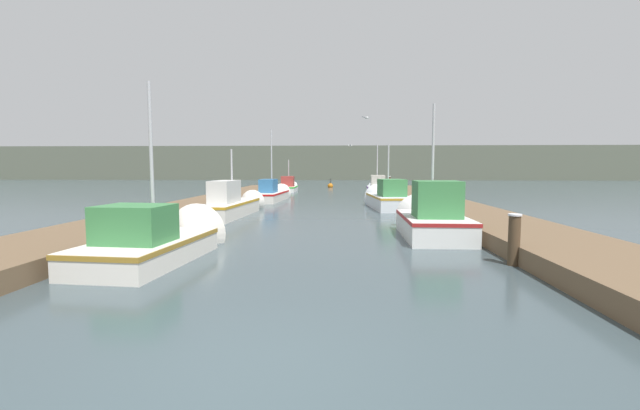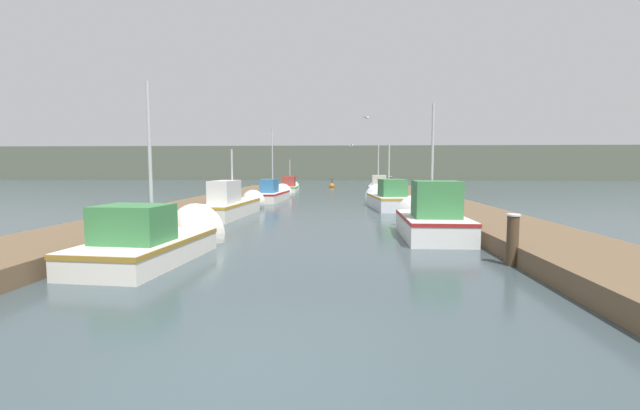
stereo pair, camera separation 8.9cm
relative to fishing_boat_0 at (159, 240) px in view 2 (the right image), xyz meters
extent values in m
plane|color=#38474C|center=(3.32, -5.48, -0.41)|extent=(200.00, 200.00, 0.00)
cube|color=brown|center=(-2.74, 10.52, -0.20)|extent=(2.78, 40.00, 0.42)
cube|color=brown|center=(9.38, 10.52, -0.20)|extent=(2.78, 40.00, 0.42)
cube|color=#565B4C|center=(3.32, 68.33, 2.41)|extent=(120.00, 16.00, 5.62)
cube|color=silver|center=(-0.05, -0.54, -0.14)|extent=(2.08, 3.84, 0.54)
cube|color=olive|center=(-0.05, -0.54, 0.07)|extent=(2.11, 3.87, 0.10)
cone|color=silver|center=(0.15, 1.68, -0.14)|extent=(1.73, 0.90, 1.67)
cube|color=#387A42|center=(-0.09, -1.00, 0.53)|extent=(1.49, 1.29, 0.78)
cylinder|color=#B2B2B7|center=(-0.02, -0.26, 1.86)|extent=(0.08, 0.08, 3.46)
cube|color=silver|center=(6.98, 3.18, -0.07)|extent=(1.83, 3.68, 0.67)
cube|color=maroon|center=(6.98, 3.18, 0.21)|extent=(1.86, 3.71, 0.10)
cone|color=silver|center=(7.03, 5.39, -0.07)|extent=(1.69, 0.81, 1.67)
cube|color=#387A42|center=(6.97, 2.72, 0.79)|extent=(1.29, 1.24, 1.05)
cylinder|color=#B2B2B7|center=(6.99, 3.45, 1.93)|extent=(0.08, 0.08, 3.33)
cube|color=silver|center=(-0.55, 8.39, -0.09)|extent=(1.63, 5.10, 0.64)
cube|color=#C58C1C|center=(-0.55, 8.39, 0.17)|extent=(1.66, 5.13, 0.10)
cone|color=silver|center=(-0.35, 11.50, -0.09)|extent=(1.33, 1.29, 1.25)
cube|color=silver|center=(-0.59, 7.76, 0.69)|extent=(0.96, 1.95, 0.92)
cylinder|color=#B2B2B7|center=(-0.52, 8.76, 1.36)|extent=(0.08, 0.08, 2.25)
cube|color=silver|center=(6.70, 12.22, -0.06)|extent=(2.08, 4.63, 0.69)
cube|color=gold|center=(6.70, 12.22, 0.22)|extent=(2.12, 4.66, 0.10)
cone|color=silver|center=(6.46, 14.97, -0.06)|extent=(1.69, 1.16, 1.61)
cube|color=#387A42|center=(6.75, 11.67, 0.70)|extent=(1.32, 1.78, 0.83)
cylinder|color=#B2B2B7|center=(6.67, 12.56, 1.57)|extent=(0.08, 0.08, 2.58)
cube|color=silver|center=(-0.16, 16.85, -0.12)|extent=(1.68, 4.98, 0.57)
cube|color=red|center=(-0.16, 16.85, 0.11)|extent=(1.71, 5.01, 0.10)
cone|color=silver|center=(0.01, 19.85, -0.12)|extent=(1.40, 1.17, 1.34)
cube|color=#2D6699|center=(-0.19, 16.24, 0.57)|extent=(0.96, 1.57, 0.81)
cylinder|color=#B2B2B7|center=(-0.14, 17.22, 2.13)|extent=(0.08, 0.08, 3.92)
cube|color=silver|center=(6.89, 21.54, -0.07)|extent=(1.57, 5.19, 0.67)
cube|color=#5F18A6|center=(6.89, 21.54, 0.21)|extent=(1.60, 5.22, 0.10)
cone|color=silver|center=(7.00, 24.59, -0.07)|extent=(1.34, 1.01, 1.31)
cube|color=#B2AD9E|center=(6.86, 20.90, 0.70)|extent=(1.02, 1.77, 0.87)
cylinder|color=#B2B2B7|center=(6.90, 21.93, 1.82)|extent=(0.08, 0.08, 3.10)
cube|color=silver|center=(-0.32, 27.37, -0.17)|extent=(1.39, 3.94, 0.47)
cube|color=green|center=(-0.32, 27.37, 0.00)|extent=(1.42, 3.97, 0.10)
cone|color=silver|center=(-0.36, 29.72, -0.17)|extent=(1.26, 0.81, 1.25)
cube|color=#99332D|center=(-0.31, 26.88, 0.50)|extent=(1.06, 1.41, 0.87)
cylinder|color=#B2B2B7|center=(-0.32, 27.66, 1.21)|extent=(0.08, 0.08, 2.30)
cylinder|color=#473523|center=(-1.51, 9.02, 0.11)|extent=(0.28, 0.28, 1.03)
cylinder|color=silver|center=(-1.51, 9.02, 0.65)|extent=(0.33, 0.33, 0.04)
cylinder|color=#473523|center=(7.92, 23.00, 0.28)|extent=(0.21, 0.21, 1.38)
cylinder|color=silver|center=(7.92, 23.00, 0.99)|extent=(0.24, 0.24, 0.04)
cylinder|color=#473523|center=(7.93, -0.41, 0.13)|extent=(0.25, 0.25, 1.08)
cylinder|color=silver|center=(7.93, -0.41, 0.69)|extent=(0.28, 0.28, 0.04)
sphere|color=#BF6513|center=(3.17, 35.00, -0.25)|extent=(0.57, 0.57, 0.57)
cylinder|color=black|center=(3.17, 35.00, 0.29)|extent=(0.06, 0.06, 0.50)
ellipsoid|color=white|center=(5.63, 14.07, 4.39)|extent=(0.26, 0.31, 0.12)
cube|color=gray|center=(5.74, 14.14, 4.41)|extent=(0.30, 0.24, 0.07)
cube|color=gray|center=(5.51, 14.00, 4.41)|extent=(0.30, 0.24, 0.07)
ellipsoid|color=white|center=(4.86, 19.69, 3.18)|extent=(0.28, 0.15, 0.12)
cube|color=gray|center=(4.87, 19.55, 3.20)|extent=(0.13, 0.28, 0.07)
cube|color=gray|center=(4.86, 19.83, 3.20)|extent=(0.13, 0.28, 0.07)
camera|label=1|loc=(4.20, -9.66, 1.70)|focal=24.00mm
camera|label=2|loc=(4.28, -9.66, 1.70)|focal=24.00mm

